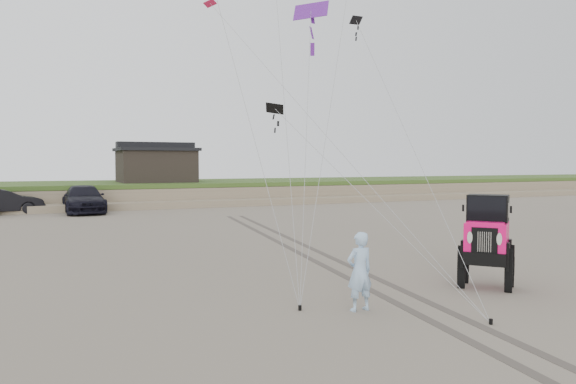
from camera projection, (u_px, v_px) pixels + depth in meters
The scene contains 10 objects.
ground at pixel (390, 311), 12.76m from camera, with size 160.00×160.00×0.00m, color #6B6054.
dune_ridge at pixel (131, 193), 46.84m from camera, with size 160.00×14.25×1.73m.
cabin at pixel (156, 164), 47.08m from camera, with size 6.40×5.40×3.35m.
truck_b at pixel (2, 202), 36.51m from camera, with size 1.75×5.01×1.65m, color black.
truck_c at pixel (84, 199), 37.72m from camera, with size 2.53×6.22×1.81m, color black.
jeep at pixel (486, 251), 15.08m from camera, with size 2.32×5.39×2.01m, color #FF0C6B, non-canonical shape.
man at pixel (360, 271), 12.76m from camera, with size 0.66×0.43×1.81m, color #90B0DE.
stake_main at pixel (300, 308), 12.82m from camera, with size 0.08×0.08×0.12m, color black.
stake_aux at pixel (491, 322), 11.71m from camera, with size 0.08×0.08×0.12m, color black.
tire_tracks at pixel (311, 253), 20.86m from camera, with size 5.22×29.74×0.01m.
Camera 1 is at (-7.30, -10.53, 3.39)m, focal length 35.00 mm.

